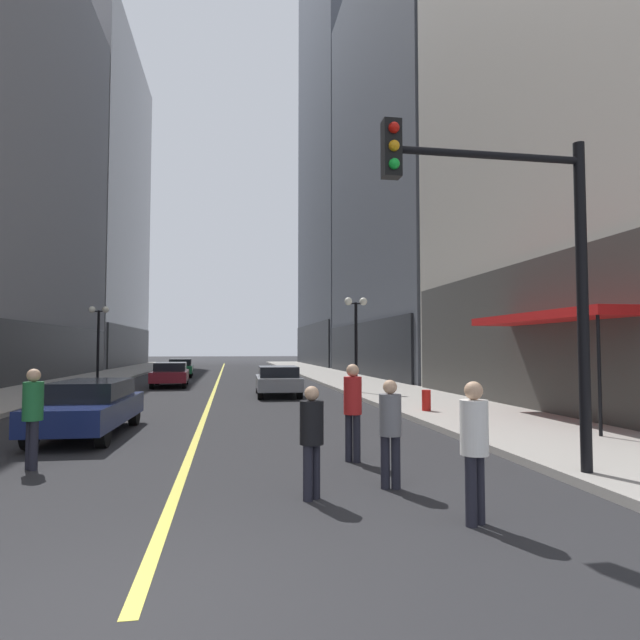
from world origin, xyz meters
TOP-DOWN VIEW (x-y plane):
  - ground_plane at (0.00, 35.00)m, footprint 200.00×200.00m
  - sidewalk_left at (-8.25, 35.00)m, footprint 4.50×78.00m
  - sidewalk_right at (8.25, 35.00)m, footprint 4.50×78.00m
  - lane_centre_stripe at (0.00, 35.00)m, footprint 0.16×70.00m
  - building_left_far at (-17.48, 60.00)m, footprint 14.17×26.00m
  - building_right_mid at (18.15, 34.50)m, footprint 15.50×24.00m
  - building_right_far at (17.30, 60.00)m, footprint 13.77×26.00m
  - storefront_awning_right at (9.69, 9.48)m, footprint 1.60×6.39m
  - car_navy at (-2.59, 9.45)m, footprint 1.81×4.83m
  - car_grey at (2.87, 19.37)m, footprint 1.99×4.45m
  - car_maroon at (-2.49, 26.26)m, footprint 2.10×4.83m
  - car_green at (-2.82, 36.21)m, footprint 1.95×4.80m
  - pedestrian_in_black_coat at (1.92, 3.07)m, footprint 0.48×0.48m
  - pedestrian_in_green_parka at (-2.65, 5.72)m, footprint 0.48×0.48m
  - pedestrian_in_white_shirt at (3.70, 1.68)m, footprint 0.46×0.46m
  - pedestrian_in_red_jacket at (3.05, 5.41)m, footprint 0.47×0.47m
  - pedestrian_in_grey_suit at (3.18, 3.45)m, footprint 0.41×0.41m
  - traffic_light_near_right at (5.35, 3.35)m, footprint 3.43×0.35m
  - street_lamp_left_far at (-6.40, 26.61)m, footprint 1.06×0.36m
  - street_lamp_right_mid at (6.40, 19.24)m, footprint 1.06×0.36m
  - fire_hydrant_right at (6.90, 11.76)m, footprint 0.28×0.28m

SIDE VIEW (x-z plane):
  - ground_plane at x=0.00m, z-range 0.00..0.00m
  - lane_centre_stripe at x=0.00m, z-range 0.00..0.01m
  - sidewalk_left at x=-8.25m, z-range 0.00..0.15m
  - sidewalk_right at x=8.25m, z-range 0.00..0.15m
  - fire_hydrant_right at x=6.90m, z-range 0.00..0.80m
  - car_navy at x=-2.59m, z-range 0.06..1.38m
  - car_green at x=-2.82m, z-range 0.06..1.38m
  - car_grey at x=2.87m, z-range 0.06..1.38m
  - car_maroon at x=-2.49m, z-range 0.06..1.38m
  - pedestrian_in_black_coat at x=1.92m, z-range 0.12..1.71m
  - pedestrian_in_grey_suit at x=3.18m, z-range 0.13..1.77m
  - pedestrian_in_white_shirt at x=3.70m, z-range 0.14..1.87m
  - pedestrian_in_green_parka at x=-2.65m, z-range 0.15..1.91m
  - pedestrian_in_red_jacket at x=3.05m, z-range 0.16..1.99m
  - storefront_awning_right at x=9.69m, z-range 1.43..4.55m
  - street_lamp_left_far at x=-6.40m, z-range 1.04..5.47m
  - street_lamp_right_mid at x=6.40m, z-range 1.04..5.47m
  - traffic_light_near_right at x=5.35m, z-range 0.92..6.57m
  - building_right_mid at x=18.15m, z-range -0.05..33.41m
  - building_left_far at x=-17.48m, z-range -0.07..37.59m
  - building_right_far at x=17.30m, z-range -0.08..91.13m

